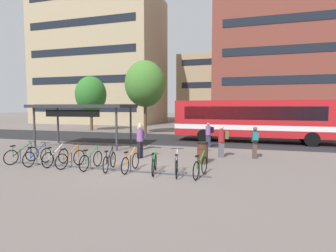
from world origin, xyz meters
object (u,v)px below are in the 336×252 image
parked_bicycle_black_5 (110,161)px  commuter_black_pack_3 (209,133)px  city_bus (255,119)px  commuter_red_pack_0 (140,134)px  parked_bicycle_white_2 (56,157)px  parked_bicycle_green_4 (91,160)px  transit_shelter (83,107)px  commuter_grey_pack_2 (140,139)px  street_tree_1 (91,95)px  parked_bicycle_green_0 (22,155)px  commuter_olive_pack_4 (222,139)px  street_tree_0 (145,84)px  parked_bicycle_orange_3 (71,159)px  commuter_teal_pack_1 (255,140)px  parked_bicycle_silver_8 (177,165)px  parked_bicycle_green_7 (154,164)px  parked_bicycle_green_9 (200,167)px  trash_bin (203,152)px  parked_bicycle_orange_6 (131,162)px  parked_bicycle_blue_1 (38,157)px

parked_bicycle_black_5 → commuter_black_pack_3: bearing=-35.2°
city_bus → commuter_red_pack_0: city_bus is taller
parked_bicycle_white_2 → parked_bicycle_green_4: bearing=-91.8°
parked_bicycle_green_4 → transit_shelter: size_ratio=0.25×
commuter_grey_pack_2 → street_tree_1: 17.94m
parked_bicycle_green_0 → transit_shelter: bearing=16.3°
parked_bicycle_white_2 → transit_shelter: (-2.12, 5.43, 2.30)m
parked_bicycle_green_0 → commuter_olive_pack_4: 10.10m
commuter_black_pack_3 → street_tree_1: size_ratio=0.27×
commuter_red_pack_0 → commuter_grey_pack_2: (0.98, -2.40, 0.04)m
street_tree_0 → parked_bicycle_orange_3: bearing=-82.3°
commuter_teal_pack_1 → parked_bicycle_silver_8: bearing=140.5°
commuter_black_pack_3 → street_tree_1: 17.27m
parked_bicycle_green_7 → parked_bicycle_silver_8: (0.95, -0.02, 0.00)m
commuter_black_pack_3 → parked_bicycle_black_5: bearing=38.1°
parked_bicycle_green_9 → trash_bin: 2.43m
parked_bicycle_green_9 → parked_bicycle_green_0: bearing=99.0°
commuter_black_pack_3 → street_tree_0: 11.09m
parked_bicycle_green_0 → parked_bicycle_orange_6: size_ratio=0.97×
parked_bicycle_silver_8 → commuter_red_pack_0: 6.33m
trash_bin → parked_bicycle_green_9: bearing=-84.0°
city_bus → street_tree_0: bearing=161.5°
parked_bicycle_blue_1 → street_tree_0: size_ratio=0.23×
transit_shelter → parked_bicycle_green_4: bearing=-57.1°
parked_bicycle_green_9 → street_tree_0: 17.27m
parked_bicycle_blue_1 → parked_bicycle_orange_3: (1.81, -0.01, 0.00)m
parked_bicycle_white_2 → commuter_black_pack_3: 9.57m
parked_bicycle_blue_1 → parked_bicycle_white_2: size_ratio=1.00×
parked_bicycle_black_5 → parked_bicycle_green_7: bearing=-99.5°
commuter_olive_pack_4 → parked_bicycle_blue_1: bearing=4.2°
parked_bicycle_green_7 → transit_shelter: transit_shelter is taller
commuter_olive_pack_4 → parked_bicycle_green_0: bearing=1.0°
transit_shelter → trash_bin: 9.41m
street_tree_0 → parked_bicycle_orange_6: bearing=-71.6°
transit_shelter → commuter_black_pack_3: 8.69m
parked_bicycle_green_9 → street_tree_1: 22.43m
parked_bicycle_green_9 → commuter_black_pack_3: size_ratio=1.03×
transit_shelter → commuter_grey_pack_2: (5.27, -2.78, -1.65)m
parked_bicycle_white_2 → street_tree_0: street_tree_0 is taller
parked_bicycle_black_5 → parked_bicycle_green_7: 2.01m
city_bus → parked_bicycle_blue_1: (-10.26, -10.89, -1.39)m
parked_bicycle_silver_8 → street_tree_0: size_ratio=0.23×
city_bus → commuter_teal_pack_1: (-0.37, -6.65, -0.80)m
parked_bicycle_green_4 → parked_bicycle_green_9: 4.80m
commuter_teal_pack_1 → trash_bin: size_ratio=1.64×
commuter_red_pack_0 → commuter_olive_pack_4: (5.12, -1.00, 0.00)m
parked_bicycle_black_5 → commuter_grey_pack_2: 2.87m
parked_bicycle_black_5 → commuter_grey_pack_2: bearing=-17.1°
city_bus → parked_bicycle_white_2: 14.34m
commuter_olive_pack_4 → street_tree_0: size_ratio=0.23×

